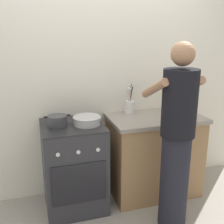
% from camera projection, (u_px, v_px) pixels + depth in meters
% --- Properties ---
extents(ground, '(6.00, 6.00, 0.00)m').
position_uv_depth(ground, '(111.00, 206.00, 2.92)').
color(ground, gray).
extents(back_wall, '(3.20, 0.10, 2.50)m').
position_uv_depth(back_wall, '(115.00, 80.00, 3.08)').
color(back_wall, silver).
rests_on(back_wall, ground).
extents(countertop, '(1.00, 0.60, 0.90)m').
position_uv_depth(countertop, '(154.00, 155.00, 3.08)').
color(countertop, '#99724C').
rests_on(countertop, ground).
extents(stove_range, '(0.60, 0.62, 0.90)m').
position_uv_depth(stove_range, '(74.00, 166.00, 2.83)').
color(stove_range, '#2D2D33').
rests_on(stove_range, ground).
extents(pot, '(0.25, 0.18, 0.11)m').
position_uv_depth(pot, '(57.00, 121.00, 2.63)').
color(pot, '#38383D').
rests_on(pot, stove_range).
extents(mixing_bowl, '(0.28, 0.28, 0.08)m').
position_uv_depth(mixing_bowl, '(87.00, 120.00, 2.69)').
color(mixing_bowl, '#B7B7BC').
rests_on(mixing_bowl, stove_range).
extents(utensil_crock, '(0.10, 0.10, 0.33)m').
position_uv_depth(utensil_crock, '(129.00, 105.00, 3.03)').
color(utensil_crock, silver).
rests_on(utensil_crock, countertop).
extents(spice_bottle, '(0.04, 0.04, 0.08)m').
position_uv_depth(spice_bottle, '(163.00, 114.00, 2.88)').
color(spice_bottle, silver).
rests_on(spice_bottle, countertop).
extents(oil_bottle, '(0.07, 0.07, 0.27)m').
position_uv_depth(oil_bottle, '(176.00, 104.00, 3.02)').
color(oil_bottle, gold).
rests_on(oil_bottle, countertop).
extents(person, '(0.41, 0.50, 1.70)m').
position_uv_depth(person, '(177.00, 139.00, 2.43)').
color(person, black).
rests_on(person, ground).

